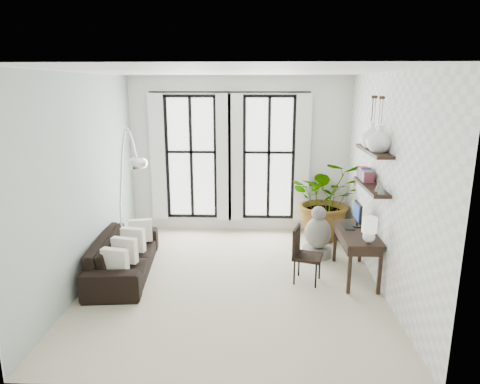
# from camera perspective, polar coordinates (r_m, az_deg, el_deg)

# --- Properties ---
(floor) EXTENTS (5.00, 5.00, 0.00)m
(floor) POSITION_cam_1_polar(r_m,az_deg,el_deg) (6.93, -0.92, -11.71)
(floor) COLOR beige
(floor) RESTS_ON ground
(ceiling) EXTENTS (5.00, 5.00, 0.00)m
(ceiling) POSITION_cam_1_polar(r_m,az_deg,el_deg) (6.24, -1.03, 15.80)
(ceiling) COLOR white
(ceiling) RESTS_ON wall_back
(wall_left) EXTENTS (0.00, 5.00, 5.00)m
(wall_left) POSITION_cam_1_polar(r_m,az_deg,el_deg) (6.90, -19.98, 1.41)
(wall_left) COLOR #9EB0A5
(wall_left) RESTS_ON floor
(wall_right) EXTENTS (0.00, 5.00, 5.00)m
(wall_right) POSITION_cam_1_polar(r_m,az_deg,el_deg) (6.66, 18.75, 1.08)
(wall_right) COLOR white
(wall_right) RESTS_ON floor
(wall_back) EXTENTS (4.50, 0.00, 4.50)m
(wall_back) POSITION_cam_1_polar(r_m,az_deg,el_deg) (8.85, -0.05, 4.89)
(wall_back) COLOR white
(wall_back) RESTS_ON floor
(windows) EXTENTS (3.26, 0.13, 2.65)m
(windows) POSITION_cam_1_polar(r_m,az_deg,el_deg) (8.79, -1.37, 4.56)
(windows) COLOR white
(windows) RESTS_ON wall_back
(wall_shelves) EXTENTS (0.25, 1.30, 0.60)m
(wall_shelves) POSITION_cam_1_polar(r_m,az_deg,el_deg) (6.84, 17.11, 2.63)
(wall_shelves) COLOR black
(wall_shelves) RESTS_ON wall_right
(sofa) EXTENTS (1.05, 2.23, 0.63)m
(sofa) POSITION_cam_1_polar(r_m,az_deg,el_deg) (7.30, -15.24, -8.14)
(sofa) COLOR black
(sofa) RESTS_ON floor
(throw_pillows) EXTENTS (0.40, 1.52, 0.40)m
(throw_pillows) POSITION_cam_1_polar(r_m,az_deg,el_deg) (7.20, -14.57, -6.81)
(throw_pillows) COLOR silver
(throw_pillows) RESTS_ON sofa
(plant) EXTENTS (1.50, 1.31, 1.62)m
(plant) POSITION_cam_1_polar(r_m,az_deg,el_deg) (8.69, 11.51, -0.90)
(plant) COLOR #2D7228
(plant) RESTS_ON floor
(desk) EXTENTS (0.55, 1.30, 1.16)m
(desk) POSITION_cam_1_polar(r_m,az_deg,el_deg) (6.98, 15.39, -5.63)
(desk) COLOR black
(desk) RESTS_ON floor
(desk_chair) EXTENTS (0.53, 0.53, 0.88)m
(desk_chair) POSITION_cam_1_polar(r_m,az_deg,el_deg) (6.78, 8.36, -7.79)
(desk_chair) COLOR black
(desk_chair) RESTS_ON floor
(arc_lamp) EXTENTS (0.74, 0.57, 2.37)m
(arc_lamp) POSITION_cam_1_polar(r_m,az_deg,el_deg) (7.02, -14.73, 2.96)
(arc_lamp) COLOR silver
(arc_lamp) RESTS_ON floor
(buddha) EXTENTS (0.52, 0.52, 0.94)m
(buddha) POSITION_cam_1_polar(r_m,az_deg,el_deg) (7.83, 10.33, -5.70)
(buddha) COLOR gray
(buddha) RESTS_ON floor
(vase_a) EXTENTS (0.37, 0.37, 0.38)m
(vase_a) POSITION_cam_1_polar(r_m,az_deg,el_deg) (6.48, 18.09, 6.78)
(vase_a) COLOR white
(vase_a) RESTS_ON shelf_upper
(vase_b) EXTENTS (0.37, 0.37, 0.38)m
(vase_b) POSITION_cam_1_polar(r_m,az_deg,el_deg) (6.87, 17.20, 7.22)
(vase_b) COLOR white
(vase_b) RESTS_ON shelf_upper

